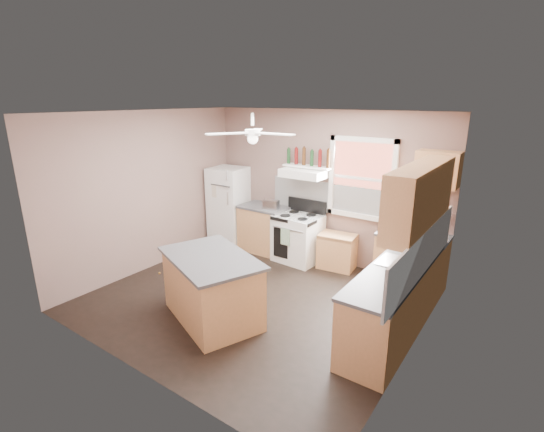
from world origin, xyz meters
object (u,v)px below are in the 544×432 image
Objects in this scene: toaster at (271,205)px; island at (212,289)px; cart at (337,251)px; refrigerator at (229,206)px; stove at (298,238)px.

toaster is 0.20× the size of island.
toaster reaches higher than cart.
refrigerator is 5.60× the size of toaster.
cart is 2.55m from island.
cart is at bearing -5.18° from toaster.
island is at bearing -83.88° from stove.
toaster reaches higher than island.
toaster is at bearing -9.18° from refrigerator.
island reaches higher than cart.
stove is 0.76m from cart.
island is (0.65, -2.30, -0.56)m from toaster.
refrigerator is 1.10m from toaster.
island is at bearing -86.59° from toaster.
island is at bearing -111.44° from cart.
refrigerator reaches higher than toaster.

